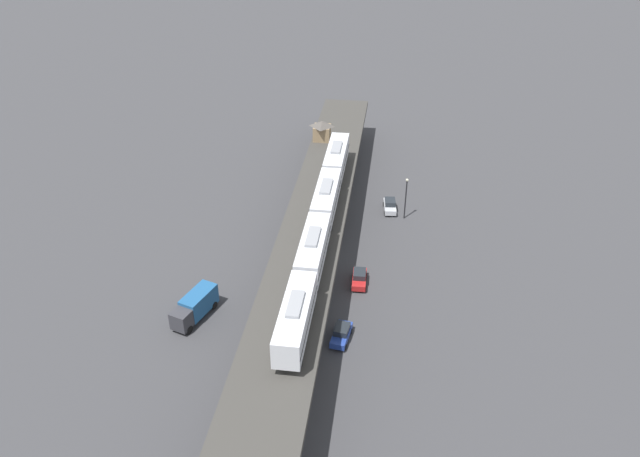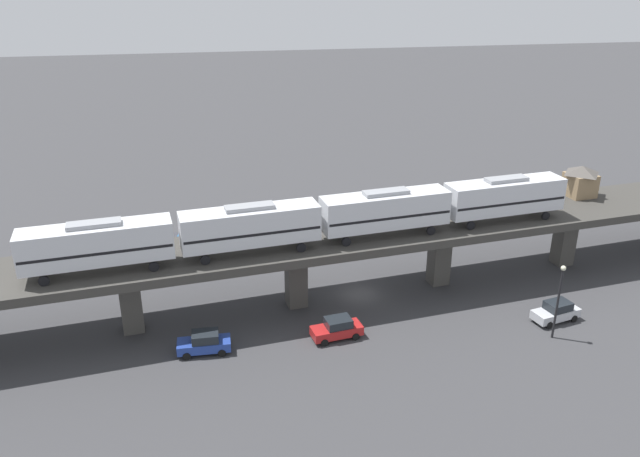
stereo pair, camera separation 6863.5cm
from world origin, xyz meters
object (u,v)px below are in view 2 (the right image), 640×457
Objects in this scene: street_lamp at (559,296)px; street_car_red at (337,328)px; signal_hut at (581,180)px; street_car_blue at (204,343)px; delivery_truck at (196,245)px; subway_train at (320,218)px; street_car_silver at (556,311)px.

street_car_red is at bearing 78.80° from street_lamp.
street_car_red is at bearing 112.65° from signal_hut.
delivery_truck reaches higher than street_car_blue.
street_car_silver is at bearing -107.21° from subway_train.
street_car_blue and street_car_red have the same top height.
street_car_blue is at bearing 106.84° from signal_hut.
subway_train is 6.63× the size of delivery_truck.
street_car_red is (1.09, 20.19, 0.00)m from street_car_silver.
street_car_blue is at bearing -178.88° from delivery_truck.
subway_train is 14.01× the size of signal_hut.
street_lamp reaches higher than street_car_red.
street_car_silver is 4.45m from street_lamp.
subway_train is 31.21m from signal_hut.
signal_hut is at bearing -73.16° from street_car_blue.
signal_hut is 42.58m from delivery_truck.
street_car_red is 19.03m from street_lamp.
street_car_blue is 31.55m from street_car_silver.
street_car_red is 21.84m from delivery_truck.
subway_train is 7.18× the size of street_lamp.
subway_train reaches higher than delivery_truck.
signal_hut is 43.77m from street_car_blue.
signal_hut is 18.32m from street_car_silver.
street_car_silver is at bearing -91.96° from street_car_blue.
subway_train is at bearing 103.29° from signal_hut.
street_lamp is (-22.07, -30.11, 2.35)m from delivery_truck.
street_car_blue is 11.34m from street_car_red.
street_lamp reaches higher than street_car_blue.
delivery_truck is (13.11, 11.25, -7.46)m from subway_train.
street_lamp is at bearing -101.20° from street_car_red.
subway_train reaches higher than street_car_silver.
street_lamp is (-16.13, 11.51, -4.37)m from signal_hut.
signal_hut is at bearing -76.71° from subway_train.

